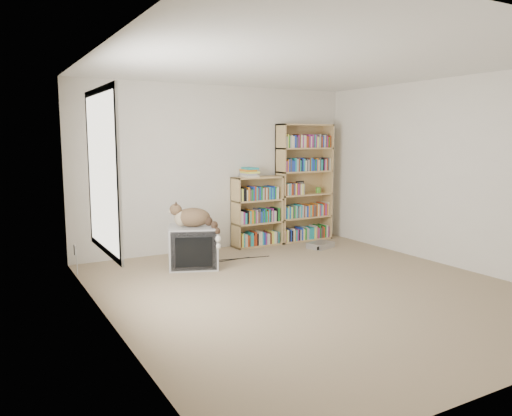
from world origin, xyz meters
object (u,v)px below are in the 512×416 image
bookcase_short (257,214)px  dvd_player (320,245)px  cat (196,220)px  crt_tv (193,247)px  bookcase_tall (304,186)px

bookcase_short → dvd_player: bookcase_short is taller
cat → dvd_player: 2.25m
crt_tv → bookcase_tall: (2.30, 0.75, 0.64)m
crt_tv → bookcase_short: (1.40, 0.75, 0.23)m
cat → bookcase_tall: bearing=42.1°
bookcase_tall → cat: bearing=-159.8°
crt_tv → bookcase_short: bearing=49.4°
dvd_player → cat: bearing=167.5°
bookcase_short → cat: bearing=-148.7°
crt_tv → cat: 0.38m
cat → bookcase_tall: size_ratio=0.35×
cat → bookcase_tall: 2.45m
cat → dvd_player: size_ratio=1.73×
cat → bookcase_short: (1.38, 0.84, -0.14)m
crt_tv → bookcase_tall: 2.50m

